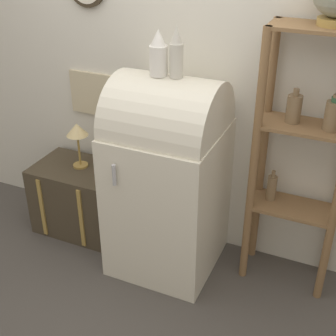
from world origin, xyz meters
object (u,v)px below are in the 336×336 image
(desk_lamp, at_px, (77,133))
(suitcase_trunk, at_px, (79,197))
(refrigerator, at_px, (168,174))
(vase_left, at_px, (158,54))
(vase_center, at_px, (176,53))

(desk_lamp, bearing_deg, suitcase_trunk, -133.17)
(refrigerator, relative_size, vase_left, 5.09)
(suitcase_trunk, xyz_separation_m, desk_lamp, (0.03, 0.03, 0.54))
(vase_left, relative_size, vase_center, 0.89)
(vase_left, xyz_separation_m, desk_lamp, (-0.70, 0.11, -0.67))
(vase_left, bearing_deg, vase_center, 4.60)
(suitcase_trunk, bearing_deg, vase_center, -4.64)
(suitcase_trunk, distance_m, vase_center, 1.49)
(suitcase_trunk, relative_size, vase_left, 2.34)
(refrigerator, height_order, desk_lamp, refrigerator)
(vase_center, relative_size, desk_lamp, 0.87)
(vase_left, bearing_deg, suitcase_trunk, 173.99)
(suitcase_trunk, relative_size, desk_lamp, 1.81)
(refrigerator, relative_size, suitcase_trunk, 2.18)
(desk_lamp, bearing_deg, refrigerator, -7.85)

